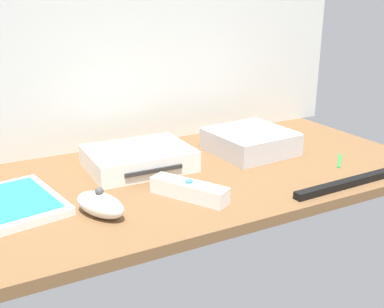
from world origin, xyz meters
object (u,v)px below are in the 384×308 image
(mini_computer, at_px, (250,141))
(remote_wand, at_px, (189,190))
(remote_nunchuk, at_px, (100,205))
(stylus_pen, at_px, (340,160))
(game_case, at_px, (15,202))
(game_console, at_px, (139,158))
(sensor_bar, at_px, (345,184))

(mini_computer, relative_size, remote_wand, 1.23)
(remote_nunchuk, bearing_deg, stylus_pen, -24.85)
(game_case, xyz_separation_m, remote_nunchuk, (0.12, -0.11, 0.01))
(game_console, bearing_deg, mini_computer, -3.77)
(remote_wand, bearing_deg, game_case, 128.48)
(game_case, relative_size, sensor_bar, 0.88)
(mini_computer, bearing_deg, sensor_bar, -82.07)
(game_console, bearing_deg, sensor_bar, -41.87)
(mini_computer, height_order, remote_nunchuk, mini_computer)
(remote_wand, distance_m, stylus_pen, 0.38)
(game_console, bearing_deg, remote_nunchuk, -127.32)
(game_console, xyz_separation_m, remote_nunchuk, (-0.14, -0.18, -0.00))
(mini_computer, height_order, remote_wand, mini_computer)
(mini_computer, distance_m, remote_wand, 0.30)
(remote_nunchuk, height_order, sensor_bar, remote_nunchuk)
(mini_computer, relative_size, remote_nunchuk, 1.65)
(remote_wand, height_order, remote_nunchuk, remote_nunchuk)
(game_case, distance_m, remote_nunchuk, 0.16)
(remote_wand, relative_size, remote_nunchuk, 1.34)
(sensor_bar, bearing_deg, mini_computer, 96.39)
(remote_wand, bearing_deg, mini_computer, 3.85)
(mini_computer, relative_size, sensor_bar, 0.75)
(game_case, distance_m, stylus_pen, 0.67)
(game_case, relative_size, remote_nunchuk, 1.93)
(game_console, distance_m, mini_computer, 0.27)
(mini_computer, bearing_deg, game_console, 175.39)
(mini_computer, xyz_separation_m, remote_wand, (-0.25, -0.16, -0.01))
(game_case, height_order, remote_wand, remote_wand)
(sensor_bar, xyz_separation_m, stylus_pen, (0.10, 0.11, -0.00))
(remote_nunchuk, bearing_deg, remote_wand, -27.97)
(sensor_bar, distance_m, stylus_pen, 0.15)
(game_console, relative_size, game_case, 1.01)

